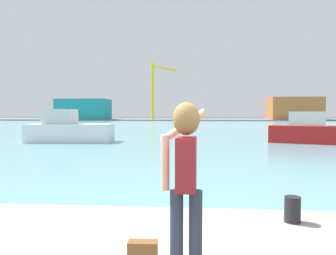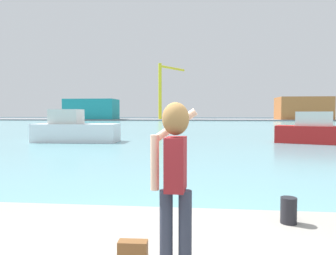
# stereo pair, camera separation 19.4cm
# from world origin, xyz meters

# --- Properties ---
(ground_plane) EXTENTS (220.00, 220.00, 0.00)m
(ground_plane) POSITION_xyz_m (0.00, 50.00, 0.00)
(ground_plane) COLOR #334751
(harbor_water) EXTENTS (140.00, 100.00, 0.02)m
(harbor_water) POSITION_xyz_m (0.00, 52.00, 0.01)
(harbor_water) COLOR #6BA8B2
(harbor_water) RESTS_ON ground_plane
(far_shore_dock) EXTENTS (140.00, 20.00, 0.38)m
(far_shore_dock) POSITION_xyz_m (0.00, 92.00, 0.19)
(far_shore_dock) COLOR gray
(far_shore_dock) RESTS_ON ground_plane
(person_photographer) EXTENTS (0.53, 0.55, 1.74)m
(person_photographer) POSITION_xyz_m (0.14, -0.07, 1.56)
(person_photographer) COLOR #2D3342
(person_photographer) RESTS_ON quay_promenade
(handbag) EXTENTS (0.32, 0.15, 0.24)m
(handbag) POSITION_xyz_m (-0.32, -0.02, 0.62)
(handbag) COLOR brown
(handbag) RESTS_ON quay_promenade
(harbor_bollard) EXTENTS (0.23, 0.23, 0.38)m
(harbor_bollard) POSITION_xyz_m (1.71, 1.40, 0.69)
(harbor_bollard) COLOR black
(harbor_bollard) RESTS_ON quay_promenade
(boat_moored) EXTENTS (6.14, 2.55, 2.40)m
(boat_moored) POSITION_xyz_m (-8.77, 18.82, 0.89)
(boat_moored) COLOR white
(boat_moored) RESTS_ON harbor_water
(boat_moored_2) EXTENTS (6.87, 4.12, 2.22)m
(boat_moored_2) POSITION_xyz_m (8.98, 19.00, 0.83)
(boat_moored_2) COLOR #B21919
(boat_moored_2) RESTS_ON harbor_water
(warehouse_left) EXTENTS (14.71, 8.33, 5.89)m
(warehouse_left) POSITION_xyz_m (-31.44, 86.25, 3.33)
(warehouse_left) COLOR teal
(warehouse_left) RESTS_ON far_shore_dock
(warehouse_right) EXTENTS (13.92, 8.41, 6.25)m
(warehouse_right) POSITION_xyz_m (29.29, 87.26, 3.51)
(warehouse_right) COLOR #B26633
(warehouse_right) RESTS_ON far_shore_dock
(port_crane) EXTENTS (7.32, 10.68, 16.57)m
(port_crane) POSITION_xyz_m (-10.47, 90.21, 10.62)
(port_crane) COLOR yellow
(port_crane) RESTS_ON far_shore_dock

